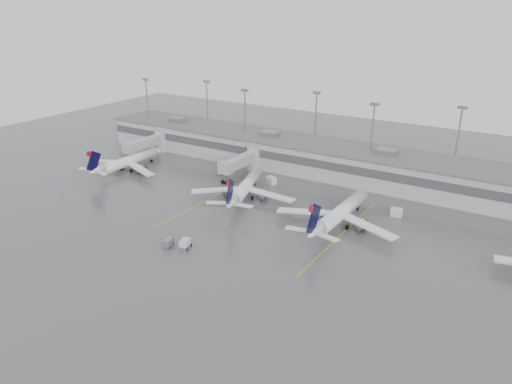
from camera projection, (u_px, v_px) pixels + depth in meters
The scene contains 18 objects.
ground at pixel (204, 260), 92.84m from camera, with size 260.00×260.00×0.00m, color #4E4E50.
terminal at pixel (332, 160), 137.19m from camera, with size 152.00×17.00×9.45m.
light_masts at pixel (342, 127), 138.92m from camera, with size 142.40×8.00×20.60m.
jet_bridge_left at pixel (152, 142), 155.08m from camera, with size 4.00×17.20×7.00m.
jet_bridge_right at pixel (246, 160), 137.75m from camera, with size 4.00×17.20×7.00m.
stand_markings at pixel (269, 216), 111.82m from camera, with size 105.25×40.00×0.01m.
jet_far_left at pixel (127, 161), 140.22m from camera, with size 24.80×27.79×8.99m.
jet_mid_left at pixel (245, 187), 120.49m from camera, with size 24.69×28.11×9.38m.
jet_mid_right at pixel (340, 213), 105.53m from camera, with size 27.24×30.52×9.88m.
baggage_tug at pixel (185, 245), 96.97m from camera, with size 2.52×3.23×1.84m.
baggage_cart at pixel (168, 243), 97.56m from camera, with size 2.08×2.81×1.61m.
gse_uld_a at pixel (139, 159), 149.23m from camera, with size 2.49×1.66×1.76m, color silver.
gse_uld_b at pixel (271, 180), 130.95m from camera, with size 2.66×1.77×1.88m, color silver.
gse_uld_c at pixel (396, 212), 111.40m from camera, with size 2.54×1.69×1.80m, color silver.
gse_loader at pixel (223, 170), 138.59m from camera, with size 1.90×3.04×1.90m, color slate.
cone_a at pixel (141, 164), 145.64m from camera, with size 0.44×0.44×0.71m, color #FF6105.
cone_b at pixel (203, 187), 127.99m from camera, with size 0.46×0.46×0.73m, color #FF6105.
cone_c at pixel (334, 199), 120.59m from camera, with size 0.41×0.41×0.66m, color #FF6105.
Camera 1 is at (51.82, -64.37, 45.22)m, focal length 35.00 mm.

